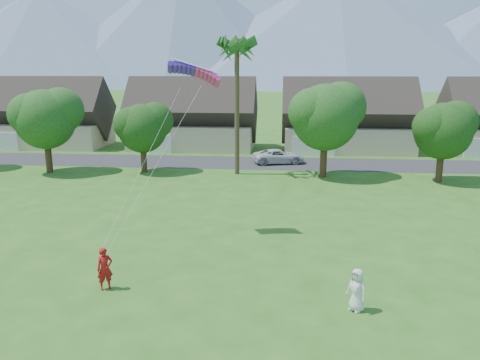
# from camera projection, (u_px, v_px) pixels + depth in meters

# --- Properties ---
(ground) EXTENTS (500.00, 500.00, 0.00)m
(ground) POSITION_uv_depth(u_px,v_px,m) (214.00, 349.00, 16.51)
(ground) COLOR #2D6019
(ground) RESTS_ON ground
(street) EXTENTS (90.00, 7.00, 0.01)m
(street) POSITION_uv_depth(u_px,v_px,m) (261.00, 163.00, 49.46)
(street) COLOR #2D2D30
(street) RESTS_ON ground
(kite_flyer) EXTENTS (0.85, 0.79, 1.95)m
(kite_flyer) POSITION_uv_depth(u_px,v_px,m) (105.00, 269.00, 20.85)
(kite_flyer) COLOR #B01414
(kite_flyer) RESTS_ON ground
(watcher) EXTENTS (1.03, 1.03, 1.81)m
(watcher) POSITION_uv_depth(u_px,v_px,m) (357.00, 290.00, 18.98)
(watcher) COLOR silver
(watcher) RESTS_ON ground
(parked_car) EXTENTS (5.82, 3.72, 1.49)m
(parked_car) POSITION_uv_depth(u_px,v_px,m) (279.00, 156.00, 49.12)
(parked_car) COLOR silver
(parked_car) RESTS_ON ground
(mountain_ridge) EXTENTS (540.00, 240.00, 70.00)m
(mountain_ridge) POSITION_uv_depth(u_px,v_px,m) (300.00, 34.00, 260.82)
(mountain_ridge) COLOR slate
(mountain_ridge) RESTS_ON ground
(houses_row) EXTENTS (72.75, 8.19, 8.86)m
(houses_row) POSITION_uv_depth(u_px,v_px,m) (269.00, 121.00, 57.34)
(houses_row) COLOR beige
(houses_row) RESTS_ON ground
(tree_row) EXTENTS (62.27, 6.67, 8.45)m
(tree_row) POSITION_uv_depth(u_px,v_px,m) (246.00, 123.00, 42.54)
(tree_row) COLOR #47301C
(tree_row) RESTS_ON ground
(fan_palm) EXTENTS (3.00, 3.00, 13.80)m
(fan_palm) POSITION_uv_depth(u_px,v_px,m) (237.00, 45.00, 41.59)
(fan_palm) COLOR #4C3D26
(fan_palm) RESTS_ON ground
(parafoil_kite) EXTENTS (3.13, 1.17, 0.50)m
(parafoil_kite) POSITION_uv_depth(u_px,v_px,m) (195.00, 71.00, 26.62)
(parafoil_kite) COLOR #4017B2
(parafoil_kite) RESTS_ON ground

